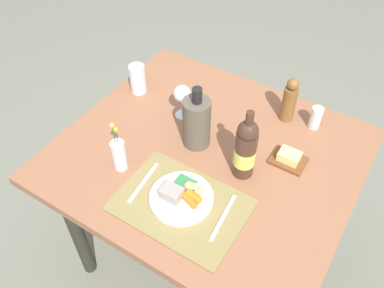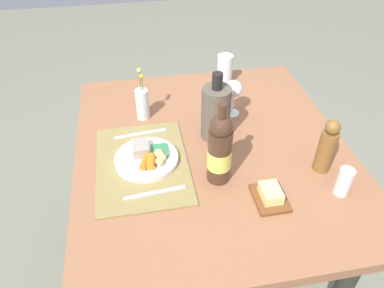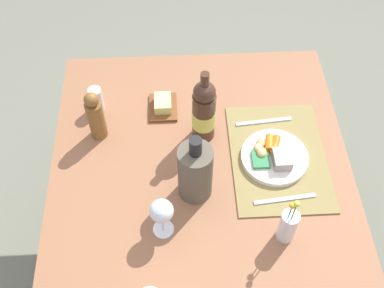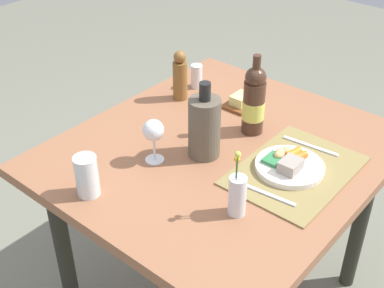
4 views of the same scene
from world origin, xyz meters
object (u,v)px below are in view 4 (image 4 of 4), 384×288
at_px(dinner_plate, 289,165).
at_px(pepper_mill, 180,76).
at_px(dining_table, 221,171).
at_px(flower_vase, 237,195).
at_px(knife, 310,146).
at_px(cooler_bottle, 204,127).
at_px(fork, 265,193).
at_px(water_tumbler, 87,178).
at_px(salt_shaker, 197,76).
at_px(butter_dish, 241,102).
at_px(wine_glass, 153,132).
at_px(wine_bottle, 254,101).

xyz_separation_m(dinner_plate, pepper_mill, (0.14, 0.59, 0.07)).
distance_m(dining_table, pepper_mill, 0.43).
distance_m(pepper_mill, flower_vase, 0.72).
bearing_deg(flower_vase, knife, 0.28).
bearing_deg(cooler_bottle, fork, -100.40).
height_order(dining_table, fork, fork).
relative_size(water_tumbler, salt_shaker, 1.36).
relative_size(fork, butter_dish, 1.54).
xyz_separation_m(cooler_bottle, wine_glass, (-0.13, 0.10, 0.00)).
height_order(dinner_plate, flower_vase, flower_vase).
xyz_separation_m(wine_bottle, salt_shaker, (0.14, 0.37, -0.07)).
bearing_deg(salt_shaker, butter_dish, -93.07).
bearing_deg(knife, butter_dish, 71.28).
xyz_separation_m(wine_bottle, wine_glass, (-0.36, 0.14, -0.01)).
distance_m(knife, flower_vase, 0.44).
xyz_separation_m(wine_bottle, flower_vase, (-0.40, -0.22, -0.06)).
xyz_separation_m(butter_dish, wine_glass, (-0.48, 0.01, 0.09)).
xyz_separation_m(dining_table, water_tumbler, (-0.46, 0.16, 0.16)).
bearing_deg(dinner_plate, salt_shaker, 66.81).
bearing_deg(salt_shaker, pepper_mill, -173.91).
bearing_deg(dinner_plate, wine_glass, 122.71).
bearing_deg(wine_bottle, flower_vase, -151.11).
height_order(wine_bottle, salt_shaker, wine_bottle).
height_order(salt_shaker, flower_vase, flower_vase).
height_order(water_tumbler, salt_shaker, water_tumbler).
relative_size(dining_table, fork, 5.58).
bearing_deg(knife, pepper_mill, 86.69).
bearing_deg(water_tumbler, cooler_bottle, -19.14).
distance_m(fork, flower_vase, 0.14).
xyz_separation_m(knife, wine_bottle, (-0.04, 0.22, 0.12)).
relative_size(dining_table, wine_glass, 7.28).
bearing_deg(fork, salt_shaker, 50.28).
xyz_separation_m(knife, wine_glass, (-0.40, 0.36, 0.10)).
bearing_deg(butter_dish, wine_glass, 179.31).
relative_size(butter_dish, wine_glass, 0.84).
bearing_deg(wine_bottle, knife, -79.82).
bearing_deg(butter_dish, cooler_bottle, -164.40).
xyz_separation_m(dinner_plate, wine_bottle, (0.12, 0.23, 0.10)).
bearing_deg(salt_shaker, wine_glass, -155.16).
height_order(dinner_plate, cooler_bottle, cooler_bottle).
height_order(fork, water_tumbler, water_tumbler).
bearing_deg(water_tumbler, wine_bottle, -15.96).
height_order(cooler_bottle, pepper_mill, cooler_bottle).
bearing_deg(dinner_plate, dining_table, 99.08).
relative_size(dinner_plate, knife, 1.11).
bearing_deg(wine_bottle, butter_dish, 48.06).
bearing_deg(cooler_bottle, wine_glass, 142.19).
relative_size(cooler_bottle, pepper_mill, 1.32).
xyz_separation_m(fork, knife, (0.32, 0.02, 0.00)).
bearing_deg(water_tumbler, flower_vase, -61.17).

